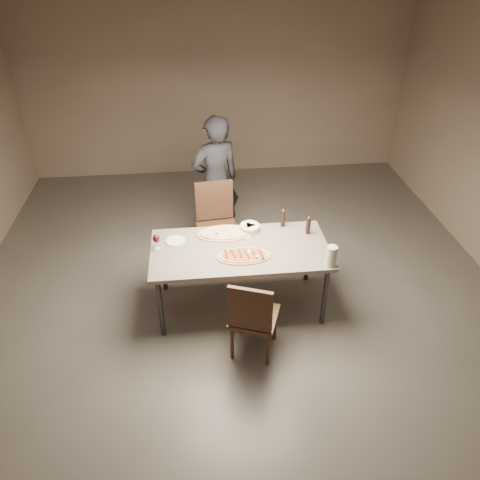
{
  "coord_description": "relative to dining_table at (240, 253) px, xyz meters",
  "views": [
    {
      "loc": [
        -0.41,
        -3.88,
        3.42
      ],
      "look_at": [
        0.0,
        0.0,
        0.85
      ],
      "focal_mm": 35.0,
      "sensor_mm": 36.0,
      "label": 1
    }
  ],
  "objects": [
    {
      "name": "ham_pizza",
      "position": [
        -0.13,
        0.28,
        0.07
      ],
      "size": [
        0.59,
        0.33,
        0.04
      ],
      "rotation": [
        0.0,
        0.0,
        -0.12
      ],
      "color": "tan",
      "rests_on": "dining_table"
    },
    {
      "name": "diner",
      "position": [
        -0.16,
        1.36,
        0.15
      ],
      "size": [
        0.71,
        0.59,
        1.68
      ],
      "primitive_type": "imported",
      "rotation": [
        0.0,
        0.0,
        3.48
      ],
      "color": "black",
      "rests_on": "ground"
    },
    {
      "name": "side_plate",
      "position": [
        -0.65,
        0.2,
        0.06
      ],
      "size": [
        0.2,
        0.2,
        0.01
      ],
      "rotation": [
        0.0,
        0.0,
        -0.04
      ],
      "color": "white",
      "rests_on": "dining_table"
    },
    {
      "name": "room",
      "position": [
        0.0,
        0.0,
        0.71
      ],
      "size": [
        7.0,
        7.0,
        7.0
      ],
      "color": "#58524C",
      "rests_on": "ground"
    },
    {
      "name": "chair_far",
      "position": [
        -0.19,
        0.92,
        -0.13
      ],
      "size": [
        0.52,
        0.52,
        1.0
      ],
      "rotation": [
        0.0,
        0.0,
        3.24
      ],
      "color": "#41281B",
      "rests_on": "ground"
    },
    {
      "name": "carafe",
      "position": [
        0.83,
        -0.38,
        0.16
      ],
      "size": [
        0.1,
        0.1,
        0.21
      ],
      "rotation": [
        0.0,
        0.0,
        -0.17
      ],
      "color": "silver",
      "rests_on": "dining_table"
    },
    {
      "name": "dining_table",
      "position": [
        0.0,
        0.0,
        0.0
      ],
      "size": [
        1.8,
        0.9,
        0.75
      ],
      "color": "slate",
      "rests_on": "ground"
    },
    {
      "name": "chair_near",
      "position": [
        0.04,
        -0.73,
        -0.19
      ],
      "size": [
        0.54,
        0.54,
        0.89
      ],
      "rotation": [
        0.0,
        0.0,
        -0.35
      ],
      "color": "#41281B",
      "rests_on": "ground"
    },
    {
      "name": "wine_glass",
      "position": [
        -0.83,
        0.08,
        0.17
      ],
      "size": [
        0.07,
        0.07,
        0.17
      ],
      "rotation": [
        0.0,
        0.0,
        0.37
      ],
      "color": "silver",
      "rests_on": "dining_table"
    },
    {
      "name": "pepper_mill_right",
      "position": [
        0.74,
        0.2,
        0.15
      ],
      "size": [
        0.05,
        0.05,
        0.21
      ],
      "rotation": [
        0.0,
        0.0,
        -0.36
      ],
      "color": "black",
      "rests_on": "dining_table"
    },
    {
      "name": "pepper_mill_left",
      "position": [
        0.51,
        0.38,
        0.16
      ],
      "size": [
        0.05,
        0.05,
        0.21
      ],
      "rotation": [
        0.0,
        0.0,
        0.15
      ],
      "color": "black",
      "rests_on": "dining_table"
    },
    {
      "name": "oil_dish",
      "position": [
        0.08,
        0.22,
        0.06
      ],
      "size": [
        0.12,
        0.12,
        0.01
      ],
      "rotation": [
        0.0,
        0.0,
        0.24
      ],
      "color": "white",
      "rests_on": "dining_table"
    },
    {
      "name": "zucchini_pizza",
      "position": [
        0.02,
        -0.15,
        0.07
      ],
      "size": [
        0.53,
        0.3,
        0.05
      ],
      "rotation": [
        0.0,
        0.0,
        0.05
      ],
      "color": "tan",
      "rests_on": "dining_table"
    },
    {
      "name": "bread_basket",
      "position": [
        0.14,
        0.32,
        0.1
      ],
      "size": [
        0.21,
        0.21,
        0.08
      ],
      "rotation": [
        0.0,
        0.0,
        -0.33
      ],
      "color": "beige",
      "rests_on": "dining_table"
    }
  ]
}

